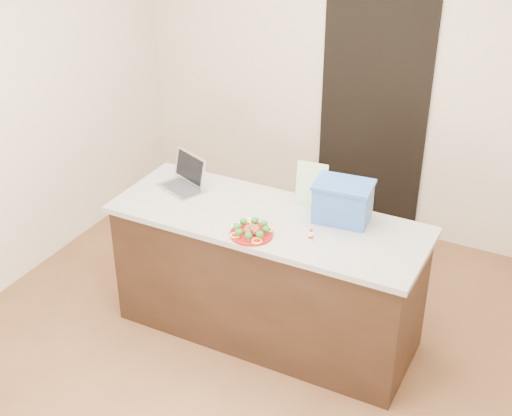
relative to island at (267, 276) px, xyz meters
The scene contains 16 objects.
ground 0.53m from the island, 90.00° to the right, with size 4.00×4.00×0.00m, color brown.
room_shell 1.18m from the island, 90.00° to the right, with size 4.00×4.00×4.00m.
doorway 1.81m from the island, 86.69° to the left, with size 0.90×0.02×2.00m, color black.
island is the anchor object (origin of this frame).
plate 0.53m from the island, 88.08° to the right, with size 0.27×0.27×0.02m.
meatballs 0.55m from the island, 88.54° to the right, with size 0.11×0.11×0.04m.
broccoli 0.56m from the island, 88.08° to the right, with size 0.22×0.22×0.04m.
pepper_rings 0.54m from the island, 88.08° to the right, with size 0.21×0.21×0.01m.
napkin 0.49m from the island, 105.75° to the right, with size 0.16×0.16×0.01m, color silver.
fork 0.50m from the island, 113.07° to the right, with size 0.06×0.16×0.00m.
knife 0.50m from the island, 95.19° to the right, with size 0.07×0.21×0.01m.
yogurt_bottle 0.61m from the island, 19.25° to the right, with size 0.03×0.03×0.07m.
laptop 0.87m from the island, 169.65° to the left, with size 0.37×0.36×0.22m.
leaflet 0.69m from the island, 58.20° to the left, with size 0.21×0.00×0.30m, color white.
blue_box 0.75m from the island, 23.55° to the left, with size 0.39×0.30×0.26m.
chair 0.80m from the island, 76.23° to the left, with size 0.41×0.41×0.88m.
Camera 1 is at (1.73, -3.29, 3.21)m, focal length 50.00 mm.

